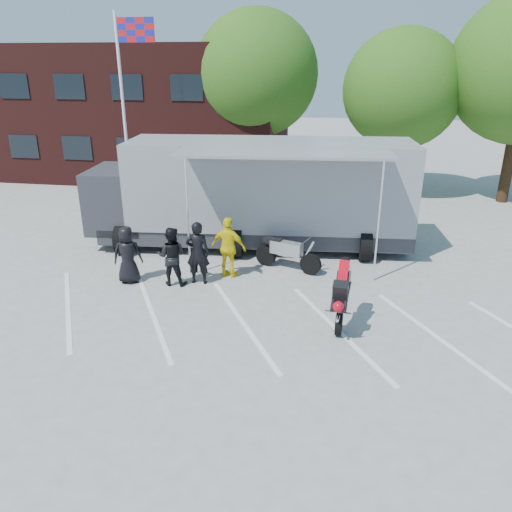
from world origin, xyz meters
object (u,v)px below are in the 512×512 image
(tree_mid, at_px, (402,90))
(transporter_truck, at_px, (255,245))
(stunt_bike_rider, at_px, (341,322))
(spectator_hivis, at_px, (229,248))
(spectator_leather_b, at_px, (198,253))
(spectator_leather_c, at_px, (172,256))
(flagpole, at_px, (128,91))
(spectator_leather_a, at_px, (128,255))
(tree_left, at_px, (256,74))
(parked_motorcycle, at_px, (287,269))

(tree_mid, xyz_separation_m, transporter_truck, (-5.44, -8.38, -4.94))
(stunt_bike_rider, relative_size, spectator_hivis, 1.02)
(spectator_leather_b, bearing_deg, spectator_leather_c, 12.97)
(spectator_leather_c, bearing_deg, spectator_hivis, -154.69)
(flagpole, height_order, spectator_leather_c, flagpole)
(transporter_truck, bearing_deg, spectator_hivis, -101.65)
(stunt_bike_rider, xyz_separation_m, spectator_leather_c, (-4.96, 1.53, 0.88))
(transporter_truck, distance_m, spectator_leather_a, 4.98)
(tree_left, bearing_deg, spectator_hivis, -84.22)
(parked_motorcycle, xyz_separation_m, spectator_hivis, (-1.71, -0.84, 0.95))
(tree_left, bearing_deg, tree_mid, -8.13)
(spectator_leather_a, bearing_deg, tree_left, -113.63)
(flagpole, bearing_deg, parked_motorcycle, -36.86)
(transporter_truck, distance_m, stunt_bike_rider, 6.05)
(tree_mid, distance_m, spectator_leather_c, 14.65)
(tree_left, height_order, spectator_hivis, tree_left)
(parked_motorcycle, bearing_deg, spectator_leather_b, 139.16)
(spectator_leather_b, relative_size, spectator_hivis, 1.01)
(spectator_hivis, bearing_deg, spectator_leather_c, 39.11)
(spectator_hivis, bearing_deg, tree_left, -72.91)
(parked_motorcycle, bearing_deg, tree_mid, -1.99)
(tree_left, height_order, parked_motorcycle, tree_left)
(flagpole, xyz_separation_m, parked_motorcycle, (7.19, -5.39, -5.05))
(flagpole, distance_m, spectator_hivis, 9.26)
(flagpole, bearing_deg, spectator_leather_a, -69.75)
(tree_left, height_order, spectator_leather_a, tree_left)
(spectator_leather_b, relative_size, spectator_leather_c, 1.08)
(spectator_leather_b, bearing_deg, stunt_bike_rider, 154.20)
(flagpole, relative_size, transporter_truck, 0.68)
(tree_left, relative_size, transporter_truck, 0.74)
(parked_motorcycle, distance_m, spectator_hivis, 2.13)
(stunt_bike_rider, height_order, spectator_leather_b, spectator_leather_b)
(spectator_leather_c, bearing_deg, spectator_leather_a, 0.58)
(tree_mid, height_order, transporter_truck, tree_mid)
(transporter_truck, xyz_separation_m, spectator_leather_a, (-3.19, -3.73, 0.87))
(spectator_leather_c, xyz_separation_m, spectator_hivis, (1.53, 0.81, 0.06))
(stunt_bike_rider, xyz_separation_m, spectator_hivis, (-3.43, 2.34, 0.95))
(transporter_truck, relative_size, spectator_leather_c, 6.62)
(spectator_leather_a, relative_size, spectator_hivis, 0.92)
(tree_mid, xyz_separation_m, spectator_leather_c, (-7.29, -12.04, -4.06))
(transporter_truck, distance_m, spectator_leather_c, 4.20)
(tree_mid, bearing_deg, flagpole, -156.03)
(tree_left, bearing_deg, parked_motorcycle, -75.50)
(flagpole, relative_size, spectator_hivis, 4.23)
(parked_motorcycle, relative_size, stunt_bike_rider, 1.18)
(transporter_truck, bearing_deg, stunt_bike_rider, -64.30)
(spectator_hivis, bearing_deg, transporter_truck, -85.20)
(flagpole, height_order, tree_mid, flagpole)
(flagpole, height_order, parked_motorcycle, flagpole)
(tree_left, relative_size, spectator_hivis, 4.57)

